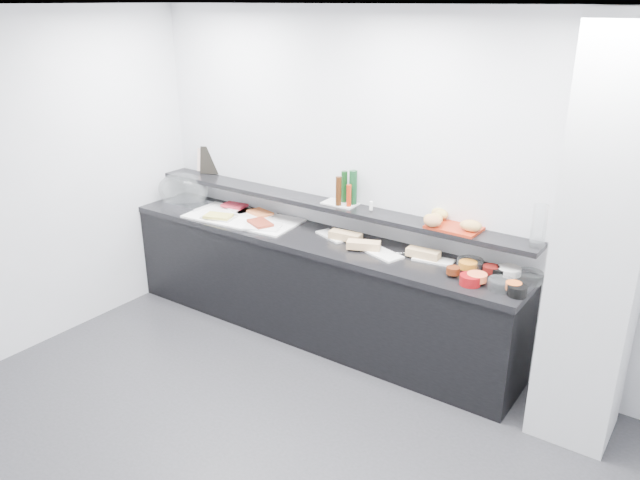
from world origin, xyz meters
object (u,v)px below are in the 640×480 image
Objects in this scene: framed_print at (210,160)px; sandwich_plate_mid at (380,252)px; cloche_base at (189,204)px; carafe at (539,226)px; bread_tray at (455,227)px; condiment_tray at (340,203)px.

sandwich_plate_mid is at bearing -30.90° from framed_print.
cloche_base is 1.36× the size of carafe.
condiment_tray is at bearing -178.60° from bread_tray.
bread_tray reaches higher than condiment_tray.
framed_print is (-2.06, 0.30, 0.37)m from sandwich_plate_mid.
bread_tray is 1.29× the size of carafe.
condiment_tray reaches higher than sandwich_plate_mid.
bread_tray is (2.58, 0.21, 0.24)m from cloche_base.
carafe reaches higher than sandwich_plate_mid.
framed_print is 0.87× the size of carafe.
sandwich_plate_mid is 0.60m from condiment_tray.
condiment_tray is at bearing 178.97° from carafe.
condiment_tray reaches higher than cloche_base.
cloche_base is at bearing -176.64° from carafe.
sandwich_plate_mid is 0.60m from bread_tray.
cloche_base is 1.43× the size of condiment_tray.
carafe is at bearing 2.78° from cloche_base.
framed_print is 0.91× the size of condiment_tray.
bread_tray reaches higher than cloche_base.
bread_tray is (1.01, -0.01, 0.00)m from condiment_tray.
carafe reaches higher than cloche_base.
carafe is at bearing -24.76° from framed_print.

